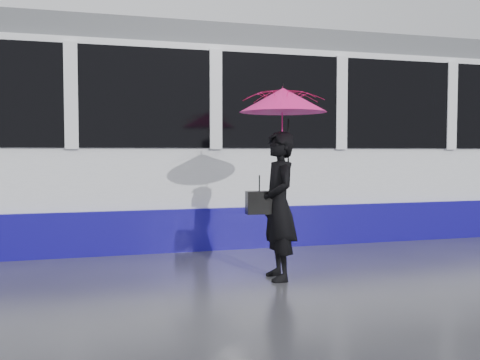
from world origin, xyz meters
name	(u,v)px	position (x,y,z in m)	size (l,w,h in m)	color
ground	(213,270)	(0.00, 0.00, 0.00)	(90.00, 90.00, 0.00)	#2F2F34
rails	(180,237)	(0.00, 2.50, 0.01)	(34.00, 1.51, 0.02)	#3F3D38
woman	(278,206)	(0.60, -0.67, 0.83)	(0.61, 0.40, 1.67)	black
umbrella	(283,117)	(0.65, -0.67, 1.83)	(1.02, 1.02, 1.13)	#F31453
handbag	(259,203)	(0.38, -0.65, 0.88)	(0.30, 0.14, 0.44)	black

